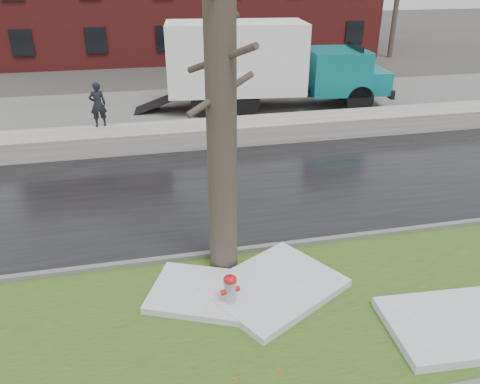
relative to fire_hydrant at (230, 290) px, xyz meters
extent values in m
plane|color=#47423D|center=(0.94, 0.89, -0.46)|extent=(120.00, 120.00, 0.00)
cube|color=#2A4918|center=(0.94, -0.36, -0.44)|extent=(60.00, 4.50, 0.04)
cube|color=black|center=(0.94, 5.39, -0.45)|extent=(60.00, 7.00, 0.03)
cube|color=slate|center=(0.94, 13.89, -0.45)|extent=(60.00, 9.00, 0.03)
cube|color=slate|center=(0.94, 1.89, -0.39)|extent=(60.00, 0.15, 0.14)
cube|color=#B9B2A9|center=(0.94, 9.59, -0.09)|extent=(60.00, 1.60, 0.75)
cylinder|color=brown|center=(-5.06, 26.89, 2.79)|extent=(0.36, 0.36, 6.50)
cylinder|color=brown|center=(-5.06, 26.89, 3.14)|extent=(1.40, 0.61, 0.63)
cylinder|color=brown|center=(16.94, 24.89, 2.79)|extent=(0.36, 0.36, 6.50)
cylinder|color=brown|center=(16.94, 24.89, 3.14)|extent=(1.40, 0.61, 0.63)
cylinder|color=#A5A8AD|center=(0.00, -0.01, -0.08)|extent=(0.26, 0.26, 0.68)
ellipsoid|color=red|center=(0.00, -0.01, 0.26)|extent=(0.31, 0.31, 0.16)
cylinder|color=red|center=(0.00, -0.01, 0.34)|extent=(0.06, 0.06, 0.05)
cylinder|color=red|center=(-0.14, -0.03, -0.01)|extent=(0.12, 0.12, 0.11)
cylinder|color=red|center=(0.14, 0.02, -0.01)|extent=(0.12, 0.12, 0.11)
cylinder|color=#A5A8AD|center=(-0.03, 0.13, -0.01)|extent=(0.15, 0.12, 0.14)
cylinder|color=brown|center=(0.15, 1.46, 3.36)|extent=(0.67, 0.67, 7.56)
cylinder|color=brown|center=(0.15, 1.46, 4.12)|extent=(1.09, 1.66, 0.79)
cylinder|color=brown|center=(0.15, 1.46, 5.09)|extent=(1.02, 1.47, 0.71)
cylinder|color=brown|center=(0.15, 1.46, 3.47)|extent=(1.46, 0.82, 0.68)
cube|color=black|center=(4.52, 13.73, 0.27)|extent=(9.10, 2.16, 0.25)
cube|color=white|center=(3.06, 13.90, 1.91)|extent=(6.38, 3.51, 3.05)
cube|color=#0D7579|center=(7.72, 13.36, 1.23)|extent=(2.89, 2.99, 1.92)
cube|color=#0D7579|center=(9.34, 13.17, 0.78)|extent=(1.63, 2.62, 1.02)
cube|color=black|center=(8.50, 13.27, 1.91)|extent=(0.35, 2.25, 1.02)
cube|color=black|center=(-0.64, 14.32, -0.09)|extent=(2.08, 1.57, 0.76)
cylinder|color=black|center=(8.42, 12.08, 0.16)|extent=(1.27, 0.48, 1.24)
cylinder|color=black|center=(8.69, 14.44, 0.16)|extent=(1.27, 0.48, 1.24)
cylinder|color=black|center=(3.26, 12.68, 0.16)|extent=(1.27, 0.48, 1.24)
cylinder|color=black|center=(3.54, 15.03, 0.16)|extent=(1.27, 0.48, 1.24)
cylinder|color=black|center=(1.47, 12.89, 0.16)|extent=(1.27, 0.48, 1.24)
cylinder|color=black|center=(1.74, 15.24, 0.16)|extent=(1.27, 0.48, 1.24)
imported|color=black|center=(-2.85, 10.19, 1.11)|extent=(0.67, 0.51, 1.63)
cube|color=silver|center=(1.00, 0.34, -0.34)|extent=(3.25, 3.02, 0.16)
cube|color=silver|center=(-0.41, 0.47, -0.35)|extent=(2.65, 2.34, 0.14)
cube|color=silver|center=(4.10, -1.51, -0.33)|extent=(2.91, 1.98, 0.18)
camera|label=1|loc=(-1.39, -7.17, 5.67)|focal=35.00mm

